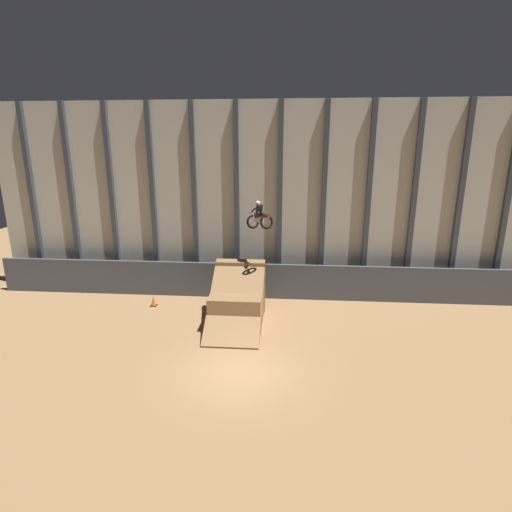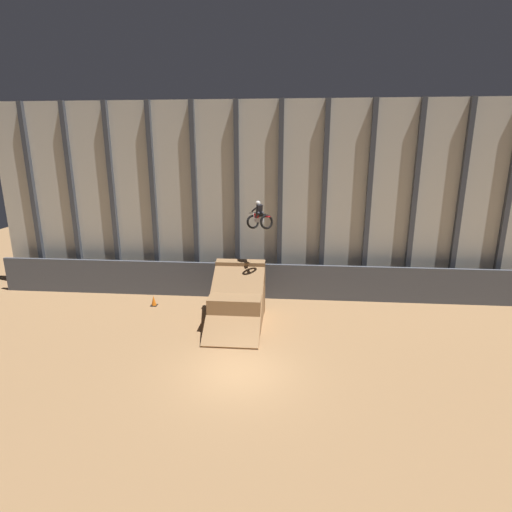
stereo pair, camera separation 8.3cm
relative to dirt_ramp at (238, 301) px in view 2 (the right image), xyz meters
name	(u,v)px [view 2 (the right image)]	position (x,y,z in m)	size (l,w,h in m)	color
ground_plane	(239,373)	(0.70, -5.02, -1.03)	(60.00, 60.00, 0.00)	#9E754C
arena_back_wall	(259,201)	(0.70, 4.51, 4.61)	(32.00, 0.40, 11.28)	beige
lower_barrier	(257,281)	(0.70, 3.26, 0.02)	(31.36, 0.20, 2.10)	#474C56
dirt_ramp	(238,301)	(0.00, 0.00, 0.00)	(2.62, 4.61, 2.99)	#966F48
rider_bike_solo	(259,217)	(1.02, 0.93, 4.22)	(1.51, 1.73, 1.55)	black
traffic_cone_near_ramp	(154,301)	(-5.01, 1.51, -0.75)	(0.36, 0.36, 0.58)	black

